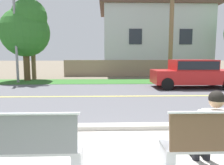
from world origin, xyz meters
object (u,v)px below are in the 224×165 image
(car_red_near, at_px, (192,72))
(streetlamp, at_px, (16,17))
(shade_tree_far_left, at_px, (26,29))
(seated_person_white, at_px, (212,127))
(bench_left, at_px, (16,148))

(car_red_near, xyz_separation_m, streetlamp, (-10.50, 2.82, 3.39))
(shade_tree_far_left, bearing_deg, car_red_near, -20.47)
(shade_tree_far_left, bearing_deg, seated_person_white, -59.97)
(bench_left, height_order, shade_tree_far_left, shade_tree_far_left)
(streetlamp, distance_m, shade_tree_far_left, 1.20)
(seated_person_white, bearing_deg, bench_left, -176.59)
(shade_tree_far_left, bearing_deg, streetlamp, -104.73)
(car_red_near, xyz_separation_m, shade_tree_far_left, (-10.24, 3.82, 2.78))
(bench_left, height_order, streetlamp, streetlamp)
(seated_person_white, xyz_separation_m, car_red_near, (3.17, 8.41, 0.18))
(seated_person_white, height_order, streetlamp, streetlamp)
(car_red_near, distance_m, shade_tree_far_left, 11.28)
(bench_left, distance_m, seated_person_white, 2.88)
(bench_left, bearing_deg, car_red_near, 54.91)
(seated_person_white, xyz_separation_m, streetlamp, (-7.34, 11.24, 3.57))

